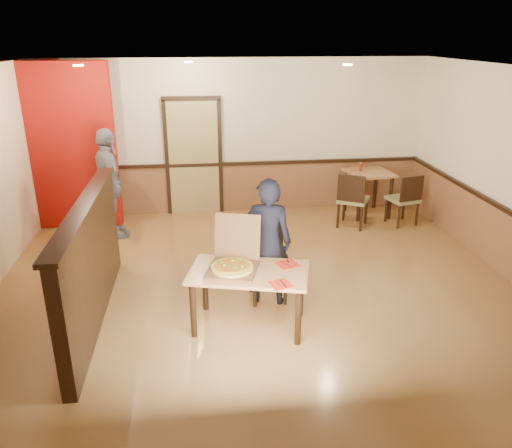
{
  "coord_description": "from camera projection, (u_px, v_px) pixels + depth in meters",
  "views": [
    {
      "loc": [
        -0.74,
        -5.58,
        3.2
      ],
      "look_at": [
        -0.07,
        0.0,
        1.04
      ],
      "focal_mm": 35.0,
      "sensor_mm": 36.0,
      "label": 1
    }
  ],
  "objects": [
    {
      "name": "floor",
      "position": [
        261.0,
        299.0,
        6.4
      ],
      "size": [
        7.0,
        7.0,
        0.0
      ],
      "primitive_type": "plane",
      "color": "#AF7D44",
      "rests_on": "ground"
    },
    {
      "name": "ceiling",
      "position": [
        262.0,
        72.0,
        5.4
      ],
      "size": [
        7.0,
        7.0,
        0.0
      ],
      "primitive_type": "plane",
      "rotation": [
        3.14,
        0.0,
        0.0
      ],
      "color": "black",
      "rests_on": "wall_back"
    },
    {
      "name": "wall_back",
      "position": [
        237.0,
        137.0,
        9.14
      ],
      "size": [
        7.0,
        0.0,
        7.0
      ],
      "primitive_type": "plane",
      "rotation": [
        1.57,
        0.0,
        0.0
      ],
      "color": "#FFEFC7",
      "rests_on": "floor"
    },
    {
      "name": "wainscot_back",
      "position": [
        238.0,
        188.0,
        9.46
      ],
      "size": [
        7.0,
        0.04,
        0.9
      ],
      "primitive_type": "cube",
      "color": "brown",
      "rests_on": "floor"
    },
    {
      "name": "chair_rail_back",
      "position": [
        237.0,
        164.0,
        9.27
      ],
      "size": [
        7.0,
        0.06,
        0.06
      ],
      "primitive_type": "cube",
      "color": "black",
      "rests_on": "wall_back"
    },
    {
      "name": "back_door",
      "position": [
        194.0,
        158.0,
        9.14
      ],
      "size": [
        0.9,
        0.06,
        2.1
      ],
      "primitive_type": "cube",
      "color": "tan",
      "rests_on": "wall_back"
    },
    {
      "name": "booth_partition",
      "position": [
        91.0,
        262.0,
        5.73
      ],
      "size": [
        0.2,
        3.1,
        1.44
      ],
      "color": "black",
      "rests_on": "floor"
    },
    {
      "name": "red_accent_panel",
      "position": [
        67.0,
        147.0,
        8.35
      ],
      "size": [
        1.6,
        0.2,
        2.78
      ],
      "primitive_type": "cube",
      "color": "#A1120B",
      "rests_on": "floor"
    },
    {
      "name": "spot_a",
      "position": [
        78.0,
        65.0,
        6.81
      ],
      "size": [
        0.14,
        0.14,
        0.02
      ],
      "primitive_type": "cylinder",
      "color": "beige",
      "rests_on": "ceiling"
    },
    {
      "name": "spot_b",
      "position": [
        189.0,
        62.0,
        7.63
      ],
      "size": [
        0.14,
        0.14,
        0.02
      ],
      "primitive_type": "cylinder",
      "color": "beige",
      "rests_on": "ceiling"
    },
    {
      "name": "spot_c",
      "position": [
        347.0,
        65.0,
        6.95
      ],
      "size": [
        0.14,
        0.14,
        0.02
      ],
      "primitive_type": "cylinder",
      "color": "beige",
      "rests_on": "ceiling"
    },
    {
      "name": "main_table",
      "position": [
        249.0,
        279.0,
        5.62
      ],
      "size": [
        1.47,
        1.06,
        0.71
      ],
      "rotation": [
        0.0,
        0.0,
        -0.25
      ],
      "color": "tan",
      "rests_on": "floor"
    },
    {
      "name": "diner_chair",
      "position": [
        267.0,
        259.0,
        6.32
      ],
      "size": [
        0.47,
        0.47,
        0.94
      ],
      "rotation": [
        0.0,
        0.0,
        0.01
      ],
      "color": "olive",
      "rests_on": "floor"
    },
    {
      "name": "side_chair_left",
      "position": [
        352.0,
        198.0,
        8.59
      ],
      "size": [
        0.66,
        0.66,
        0.98
      ],
      "rotation": [
        0.0,
        0.0,
        2.61
      ],
      "color": "olive",
      "rests_on": "floor"
    },
    {
      "name": "side_chair_right",
      "position": [
        405.0,
        198.0,
        8.7
      ],
      "size": [
        0.56,
        0.56,
        0.93
      ],
      "rotation": [
        0.0,
        0.0,
        3.39
      ],
      "color": "olive",
      "rests_on": "floor"
    },
    {
      "name": "side_table",
      "position": [
        369.0,
        181.0,
        9.17
      ],
      "size": [
        0.85,
        0.85,
        0.82
      ],
      "rotation": [
        0.0,
        0.0,
        0.12
      ],
      "color": "tan",
      "rests_on": "floor"
    },
    {
      "name": "diner",
      "position": [
        268.0,
        242.0,
        6.07
      ],
      "size": [
        0.66,
        0.51,
        1.62
      ],
      "primitive_type": "imported",
      "rotation": [
        0.0,
        0.0,
        2.92
      ],
      "color": "black",
      "rests_on": "floor"
    },
    {
      "name": "passerby",
      "position": [
        110.0,
        184.0,
        8.05
      ],
      "size": [
        0.83,
        1.15,
        1.81
      ],
      "primitive_type": "imported",
      "rotation": [
        0.0,
        0.0,
        1.97
      ],
      "color": "gray",
      "rests_on": "floor"
    },
    {
      "name": "pizza_box",
      "position": [
        233.0,
        264.0,
        5.58
      ],
      "size": [
        0.69,
        0.75,
        0.56
      ],
      "rotation": [
        0.0,
        0.0,
        -0.29
      ],
      "color": "brown",
      "rests_on": "main_table"
    },
    {
      "name": "pizza",
      "position": [
        232.0,
        267.0,
        5.54
      ],
      "size": [
        0.48,
        0.48,
        0.03
      ],
      "primitive_type": "cylinder",
      "rotation": [
        0.0,
        0.0,
        0.02
      ],
      "color": "#E2BE52",
      "rests_on": "pizza_box"
    },
    {
      "name": "napkin_near",
      "position": [
        280.0,
        284.0,
        5.28
      ],
      "size": [
        0.26,
        0.26,
        0.01
      ],
      "rotation": [
        0.0,
        0.0,
        0.28
      ],
      "color": "red",
      "rests_on": "main_table"
    },
    {
      "name": "napkin_far",
      "position": [
        287.0,
        264.0,
        5.73
      ],
      "size": [
        0.3,
        0.3,
        0.01
      ],
      "rotation": [
        0.0,
        0.0,
        0.34
      ],
      "color": "red",
      "rests_on": "main_table"
    },
    {
      "name": "condiment",
      "position": [
        361.0,
        167.0,
        9.13
      ],
      "size": [
        0.06,
        0.06,
        0.15
      ],
      "primitive_type": "cylinder",
      "color": "maroon",
      "rests_on": "side_table"
    }
  ]
}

